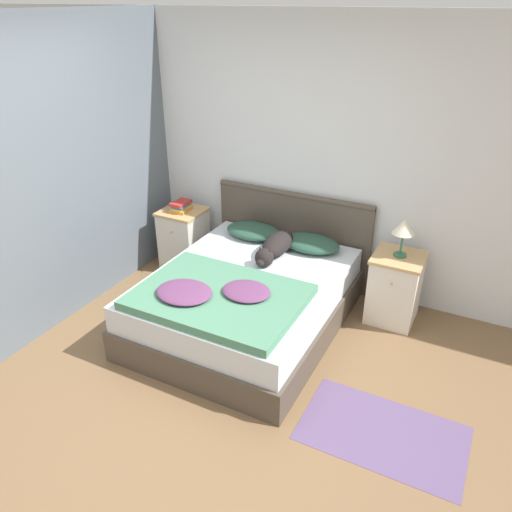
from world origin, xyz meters
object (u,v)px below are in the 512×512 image
(dog, at_px, (275,246))
(book_stack, at_px, (181,206))
(bed, at_px, (246,301))
(table_lamp, at_px, (404,228))
(nightstand_right, at_px, (395,288))
(pillow_right, at_px, (311,243))
(nightstand_left, at_px, (184,238))
(pillow_left, at_px, (253,231))

(dog, relative_size, book_stack, 3.17)
(bed, distance_m, table_lamp, 1.48)
(nightstand_right, relative_size, pillow_right, 1.14)
(book_stack, bearing_deg, nightstand_left, 97.73)
(nightstand_right, bearing_deg, table_lamp, 90.00)
(pillow_right, relative_size, dog, 0.78)
(book_stack, height_order, table_lamp, table_lamp)
(pillow_left, height_order, pillow_right, same)
(book_stack, relative_size, table_lamp, 0.67)
(nightstand_left, xyz_separation_m, nightstand_right, (2.26, 0.00, 0.00))
(nightstand_right, relative_size, pillow_left, 1.14)
(nightstand_right, relative_size, book_stack, 2.83)
(bed, xyz_separation_m, nightstand_right, (1.13, 0.70, 0.07))
(pillow_left, distance_m, dog, 0.45)
(nightstand_right, height_order, book_stack, book_stack)
(bed, xyz_separation_m, nightstand_left, (-1.13, 0.70, 0.07))
(book_stack, distance_m, table_lamp, 2.27)
(bed, distance_m, book_stack, 1.39)
(nightstand_right, distance_m, table_lamp, 0.58)
(nightstand_left, distance_m, pillow_right, 1.45)
(bed, distance_m, pillow_left, 0.85)
(nightstand_right, height_order, pillow_right, nightstand_right)
(dog, xyz_separation_m, table_lamp, (1.07, 0.25, 0.30))
(dog, xyz_separation_m, book_stack, (-1.19, 0.22, 0.09))
(bed, height_order, table_lamp, table_lamp)
(pillow_left, bearing_deg, nightstand_right, -1.04)
(book_stack, bearing_deg, pillow_left, 2.87)
(bed, xyz_separation_m, pillow_left, (-0.30, 0.73, 0.32))
(pillow_left, bearing_deg, dog, -35.92)
(dog, bearing_deg, pillow_right, 47.59)
(bed, relative_size, dog, 2.70)
(pillow_left, relative_size, book_stack, 2.48)
(nightstand_right, height_order, dog, dog)
(nightstand_left, relative_size, pillow_right, 1.14)
(table_lamp, bearing_deg, pillow_left, 179.29)
(bed, xyz_separation_m, table_lamp, (1.13, 0.71, 0.65))
(nightstand_right, relative_size, table_lamp, 1.90)
(pillow_left, distance_m, table_lamp, 1.47)
(nightstand_left, relative_size, book_stack, 2.83)
(nightstand_right, distance_m, pillow_right, 0.86)
(bed, relative_size, nightstand_left, 3.02)
(nightstand_left, height_order, table_lamp, table_lamp)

